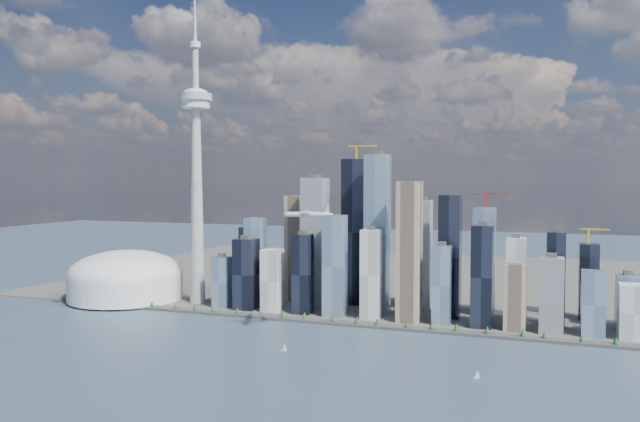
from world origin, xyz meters
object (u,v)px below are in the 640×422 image
(sailboat_west, at_px, (284,348))
(sailboat_east, at_px, (477,375))
(airplane, at_px, (308,214))
(needle_tower, at_px, (196,167))
(dome_stadium, at_px, (126,278))

(sailboat_west, xyz_separation_m, sailboat_east, (239.83, -29.43, -0.25))
(airplane, height_order, sailboat_east, airplane)
(needle_tower, relative_size, dome_stadium, 2.75)
(dome_stadium, distance_m, sailboat_east, 678.77)
(dome_stadium, xyz_separation_m, sailboat_east, (634.46, -238.50, -36.20))
(dome_stadium, bearing_deg, sailboat_east, -20.60)
(needle_tower, xyz_separation_m, sailboat_west, (254.63, -219.07, -232.36))
(needle_tower, height_order, sailboat_east, needle_tower)
(needle_tower, distance_m, sailboat_east, 600.29)
(airplane, xyz_separation_m, sailboat_east, (225.24, -76.30, -167.81))
(needle_tower, xyz_separation_m, sailboat_east, (494.46, -248.50, -232.60))
(needle_tower, xyz_separation_m, airplane, (269.22, -172.20, -64.79))
(dome_stadium, height_order, airplane, airplane)
(dome_stadium, height_order, sailboat_east, dome_stadium)
(airplane, relative_size, sailboat_west, 5.85)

